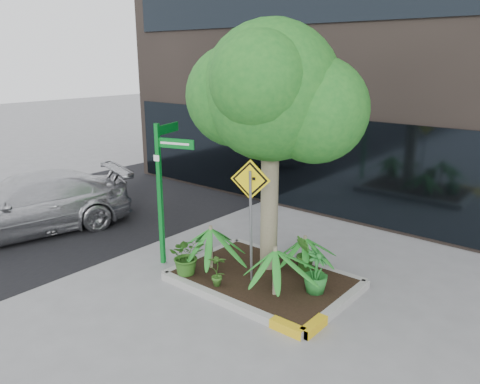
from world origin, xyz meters
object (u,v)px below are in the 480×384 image
Objects in this scene: tree at (272,91)px; cattle_sign at (251,201)px; street_sign_post at (163,179)px; parked_car at (27,205)px.

tree is 2.03m from cattle_sign.
street_sign_post is (-1.97, -0.96, -1.77)m from tree.
cattle_sign reaches higher than parked_car.
cattle_sign is at bearing -12.76° from street_sign_post.
tree is 6.84m from parked_car.
tree is at bearing 78.17° from cattle_sign.
parked_car is 4.19m from street_sign_post.
tree is at bearing 8.81° from street_sign_post.
street_sign_post is at bearing 30.57° from parked_car.
street_sign_post reaches higher than parked_car.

